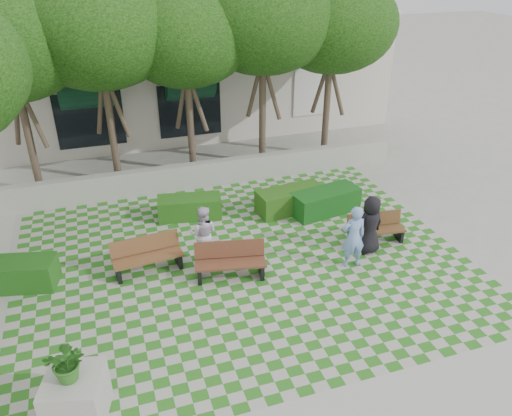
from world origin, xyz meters
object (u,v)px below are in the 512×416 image
object	(u,v)px
bench_east	(375,229)
hedge_west	(13,274)
hedge_east	(325,202)
person_blue	(353,237)
bench_mid	(230,261)
hedge_midright	(290,200)
bench_west	(147,256)
person_dark	(370,225)
person_white	(203,234)
hedge_midleft	(190,207)
planter_front	(74,389)

from	to	relation	value
bench_east	hedge_west	xyz separation A→B (m)	(-9.85, 1.00, -0.05)
hedge_east	hedge_west	distance (m)	9.30
bench_east	person_blue	xyz separation A→B (m)	(-1.25, -0.89, 0.49)
bench_mid	hedge_midright	distance (m)	4.05
bench_east	bench_west	world-z (taller)	bench_west
hedge_west	person_blue	xyz separation A→B (m)	(8.61, -1.89, 0.53)
bench_west	hedge_west	world-z (taller)	bench_west
person_dark	person_white	bearing A→B (deg)	-23.33
person_white	person_blue	bearing A→B (deg)	178.79
bench_mid	person_white	xyz separation A→B (m)	(-0.47, 1.02, 0.35)
hedge_midright	hedge_west	bearing A→B (deg)	-169.35
hedge_midleft	person_blue	world-z (taller)	person_blue
bench_east	hedge_midleft	world-z (taller)	bench_east
bench_mid	hedge_midright	xyz separation A→B (m)	(2.85, 2.88, -0.08)
person_blue	person_white	world-z (taller)	person_blue
planter_front	person_blue	world-z (taller)	person_blue
bench_east	hedge_midright	size ratio (longest dim) A/B	0.78
planter_front	person_blue	xyz separation A→B (m)	(7.11, 2.82, 0.18)
hedge_midright	hedge_west	world-z (taller)	hedge_midright
bench_mid	planter_front	size ratio (longest dim) A/B	1.07
hedge_east	hedge_midleft	world-z (taller)	hedge_east
bench_east	planter_front	xyz separation A→B (m)	(-8.36, -3.71, 0.31)
planter_front	person_dark	bearing A→B (deg)	22.68
hedge_midright	person_white	bearing A→B (deg)	-150.79
hedge_midright	hedge_midleft	xyz separation A→B (m)	(-3.20, 0.62, -0.04)
bench_mid	person_white	distance (m)	1.18
person_dark	person_white	distance (m)	4.63
hedge_west	person_blue	bearing A→B (deg)	-12.39
hedge_west	hedge_midleft	bearing A→B (deg)	23.37
hedge_midleft	person_blue	distance (m)	5.45
person_white	hedge_east	bearing A→B (deg)	-140.44
person_white	hedge_midright	bearing A→B (deg)	-128.97
bench_east	bench_west	distance (m)	6.54
planter_front	bench_west	bearing A→B (deg)	66.82
bench_east	hedge_midright	distance (m)	3.03
hedge_east	bench_east	bearing A→B (deg)	-73.57
hedge_west	planter_front	bearing A→B (deg)	-72.44
hedge_west	person_white	xyz separation A→B (m)	(4.89, -0.31, 0.44)
bench_east	hedge_midright	bearing A→B (deg)	129.74
person_dark	hedge_west	bearing A→B (deg)	-18.13
hedge_midright	planter_front	bearing A→B (deg)	-137.05
hedge_midleft	hedge_west	world-z (taller)	hedge_west
person_blue	person_dark	distance (m)	0.92
person_blue	hedge_east	bearing A→B (deg)	-98.05
bench_east	person_white	xyz separation A→B (m)	(-4.96, 0.69, 0.39)
hedge_east	hedge_midright	xyz separation A→B (m)	(-1.03, 0.46, -0.00)
hedge_midright	person_blue	world-z (taller)	person_blue
bench_west	hedge_midleft	xyz separation A→B (m)	(1.67, 2.55, -0.12)
bench_east	bench_mid	bearing A→B (deg)	-168.86
hedge_west	person_blue	distance (m)	8.83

